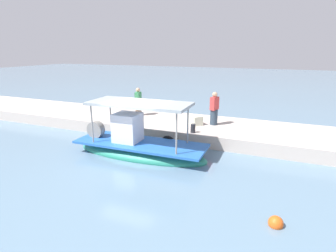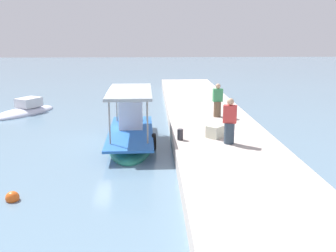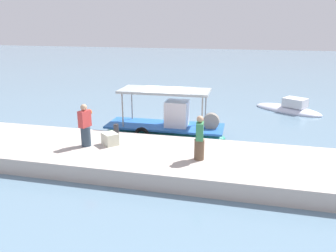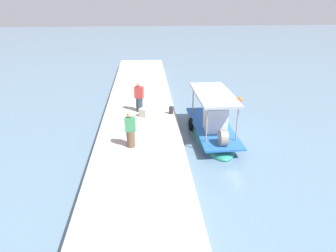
% 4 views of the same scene
% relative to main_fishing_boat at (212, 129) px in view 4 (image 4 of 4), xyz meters
% --- Properties ---
extents(ground_plane, '(120.00, 120.00, 0.00)m').
position_rel_main_fishing_boat_xyz_m(ground_plane, '(-0.01, 0.45, -0.41)').
color(ground_plane, slate).
extents(dock_quay, '(36.00, 4.19, 0.65)m').
position_rel_main_fishing_boat_xyz_m(dock_quay, '(-0.01, -3.91, -0.08)').
color(dock_quay, beige).
rests_on(dock_quay, ground_plane).
extents(main_fishing_boat, '(6.23, 2.17, 2.75)m').
position_rel_main_fishing_boat_xyz_m(main_fishing_boat, '(0.00, 0.00, 0.00)').
color(main_fishing_boat, '#2B8E75').
rests_on(main_fishing_boat, ground_plane).
extents(fisherman_near_bollard, '(0.50, 0.56, 1.78)m').
position_rel_main_fishing_boat_xyz_m(fisherman_near_bollard, '(-2.48, -3.94, 1.05)').
color(fisherman_near_bollard, '#2F3F4F').
rests_on(fisherman_near_bollard, dock_quay).
extents(fisherman_by_crate, '(0.41, 0.51, 1.70)m').
position_rel_main_fishing_boat_xyz_m(fisherman_by_crate, '(2.32, -4.28, 1.01)').
color(fisherman_by_crate, brown).
rests_on(fisherman_by_crate, dock_quay).
extents(mooring_bollard, '(0.24, 0.24, 0.44)m').
position_rel_main_fishing_boat_xyz_m(mooring_bollard, '(-1.90, -2.08, 0.46)').
color(mooring_bollard, '#2D2D33').
rests_on(mooring_bollard, dock_quay).
extents(cargo_crate, '(0.86, 0.85, 0.50)m').
position_rel_main_fishing_boat_xyz_m(cargo_crate, '(-1.57, -3.56, 0.49)').
color(cargo_crate, beige).
rests_on(cargo_crate, dock_quay).
extents(marker_buoy, '(0.40, 0.40, 0.40)m').
position_rel_main_fishing_boat_xyz_m(marker_buoy, '(-5.95, 3.19, -0.33)').
color(marker_buoy, orange).
rests_on(marker_buoy, ground_plane).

